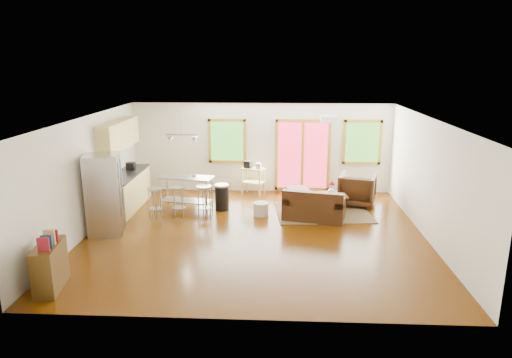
{
  "coord_description": "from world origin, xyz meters",
  "views": [
    {
      "loc": [
        0.49,
        -9.6,
        3.8
      ],
      "look_at": [
        0.0,
        0.3,
        1.2
      ],
      "focal_mm": 32.0,
      "sensor_mm": 36.0,
      "label": 1
    }
  ],
  "objects_px": {
    "rug": "(323,212)",
    "coffee_table": "(325,197)",
    "armchair": "(357,188)",
    "island": "(186,187)",
    "loveseat": "(314,207)",
    "refrigerator": "(104,195)",
    "ottoman": "(297,195)",
    "kitchen_cart": "(253,172)"
  },
  "relations": [
    {
      "from": "ottoman",
      "to": "armchair",
      "type": "bearing_deg",
      "value": -7.83
    },
    {
      "from": "armchair",
      "to": "kitchen_cart",
      "type": "relative_size",
      "value": 0.96
    },
    {
      "from": "ottoman",
      "to": "kitchen_cart",
      "type": "xyz_separation_m",
      "value": [
        -1.27,
        0.63,
        0.48
      ]
    },
    {
      "from": "coffee_table",
      "to": "island",
      "type": "xyz_separation_m",
      "value": [
        -3.6,
        -0.06,
        0.23
      ]
    },
    {
      "from": "ottoman",
      "to": "refrigerator",
      "type": "relative_size",
      "value": 0.32
    },
    {
      "from": "ottoman",
      "to": "refrigerator",
      "type": "bearing_deg",
      "value": -149.23
    },
    {
      "from": "loveseat",
      "to": "kitchen_cart",
      "type": "xyz_separation_m",
      "value": [
        -1.62,
        2.08,
        0.36
      ]
    },
    {
      "from": "rug",
      "to": "loveseat",
      "type": "distance_m",
      "value": 0.67
    },
    {
      "from": "coffee_table",
      "to": "kitchen_cart",
      "type": "relative_size",
      "value": 1.17
    },
    {
      "from": "ottoman",
      "to": "refrigerator",
      "type": "distance_m",
      "value": 5.14
    },
    {
      "from": "island",
      "to": "refrigerator",
      "type": "bearing_deg",
      "value": -128.98
    },
    {
      "from": "rug",
      "to": "coffee_table",
      "type": "xyz_separation_m",
      "value": [
        0.07,
        0.16,
        0.36
      ]
    },
    {
      "from": "armchair",
      "to": "ottoman",
      "type": "height_order",
      "value": "armchair"
    },
    {
      "from": "island",
      "to": "kitchen_cart",
      "type": "relative_size",
      "value": 1.49
    },
    {
      "from": "coffee_table",
      "to": "island",
      "type": "bearing_deg",
      "value": -179.09
    },
    {
      "from": "ottoman",
      "to": "island",
      "type": "xyz_separation_m",
      "value": [
        -2.92,
        -0.81,
        0.41
      ]
    },
    {
      "from": "coffee_table",
      "to": "ottoman",
      "type": "distance_m",
      "value": 1.03
    },
    {
      "from": "rug",
      "to": "loveseat",
      "type": "bearing_deg",
      "value": -116.98
    },
    {
      "from": "island",
      "to": "kitchen_cart",
      "type": "bearing_deg",
      "value": 41.15
    },
    {
      "from": "coffee_table",
      "to": "kitchen_cart",
      "type": "distance_m",
      "value": 2.41
    },
    {
      "from": "coffee_table",
      "to": "refrigerator",
      "type": "distance_m",
      "value": 5.41
    },
    {
      "from": "kitchen_cart",
      "to": "rug",
      "type": "bearing_deg",
      "value": -39.29
    },
    {
      "from": "coffee_table",
      "to": "armchair",
      "type": "relative_size",
      "value": 1.21
    },
    {
      "from": "coffee_table",
      "to": "island",
      "type": "distance_m",
      "value": 3.61
    },
    {
      "from": "coffee_table",
      "to": "ottoman",
      "type": "bearing_deg",
      "value": 132.21
    },
    {
      "from": "kitchen_cart",
      "to": "ottoman",
      "type": "bearing_deg",
      "value": -26.36
    },
    {
      "from": "loveseat",
      "to": "refrigerator",
      "type": "xyz_separation_m",
      "value": [
        -4.72,
        -1.16,
        0.6
      ]
    },
    {
      "from": "ottoman",
      "to": "kitchen_cart",
      "type": "relative_size",
      "value": 0.58
    },
    {
      "from": "armchair",
      "to": "refrigerator",
      "type": "xyz_separation_m",
      "value": [
        -5.97,
        -2.39,
        0.43
      ]
    },
    {
      "from": "rug",
      "to": "loveseat",
      "type": "relative_size",
      "value": 1.47
    },
    {
      "from": "ottoman",
      "to": "kitchen_cart",
      "type": "distance_m",
      "value": 1.5
    },
    {
      "from": "coffee_table",
      "to": "armchair",
      "type": "xyz_separation_m",
      "value": [
        0.91,
        0.53,
        0.1
      ]
    },
    {
      "from": "refrigerator",
      "to": "loveseat",
      "type": "bearing_deg",
      "value": 1.23
    },
    {
      "from": "island",
      "to": "kitchen_cart",
      "type": "height_order",
      "value": "kitchen_cart"
    },
    {
      "from": "coffee_table",
      "to": "island",
      "type": "height_order",
      "value": "island"
    },
    {
      "from": "armchair",
      "to": "refrigerator",
      "type": "relative_size",
      "value": 0.52
    },
    {
      "from": "island",
      "to": "kitchen_cart",
      "type": "distance_m",
      "value": 2.19
    },
    {
      "from": "rug",
      "to": "ottoman",
      "type": "distance_m",
      "value": 1.12
    },
    {
      "from": "loveseat",
      "to": "armchair",
      "type": "bearing_deg",
      "value": 57.11
    },
    {
      "from": "armchair",
      "to": "island",
      "type": "relative_size",
      "value": 0.65
    },
    {
      "from": "armchair",
      "to": "island",
      "type": "distance_m",
      "value": 4.55
    },
    {
      "from": "rug",
      "to": "ottoman",
      "type": "bearing_deg",
      "value": 123.92
    }
  ]
}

